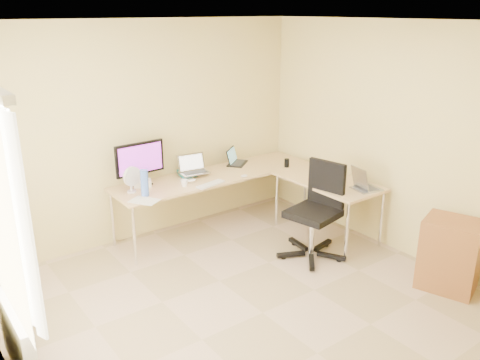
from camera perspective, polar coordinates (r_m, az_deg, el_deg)
floor at (r=4.83m, az=2.60°, el=-14.95°), size 4.50×4.50×0.00m
ceiling at (r=4.01m, az=3.18°, el=17.58°), size 4.50×4.50×0.00m
wall_back at (r=6.08m, az=-10.72°, el=5.41°), size 4.50×0.00×4.50m
wall_left at (r=3.42m, az=-25.76°, el=-7.14°), size 0.00×4.50×4.50m
wall_right at (r=5.76m, az=19.32°, el=3.89°), size 0.00×4.50×4.50m
desk_main at (r=6.37m, az=-2.75°, el=-2.47°), size 2.65×0.70×0.73m
desk_return at (r=6.25m, az=9.90°, el=-3.19°), size 0.70×1.30×0.73m
monitor at (r=5.91m, az=-11.36°, el=1.84°), size 0.61×0.22×0.52m
book_stack at (r=6.25m, az=-6.09°, el=0.78°), size 0.24×0.30×0.04m
laptop_center at (r=6.14m, az=-5.28°, el=1.79°), size 0.38×0.31×0.23m
laptop_black at (r=6.64m, az=-0.30°, el=2.74°), size 0.42×0.40×0.21m
keyboard at (r=5.88m, az=-3.37°, el=-0.48°), size 0.40×0.18×0.02m
mouse at (r=6.13m, az=0.48°, el=0.48°), size 0.10×0.08×0.03m
mug at (r=5.84m, az=-6.38°, el=-0.36°), size 0.10×0.10×0.08m
cd_stack at (r=5.99m, az=-5.73°, el=-0.09°), size 0.15×0.15×0.03m
water_bottle at (r=5.58m, az=-10.88°, el=-0.32°), size 0.11×0.11×0.31m
papers at (r=5.48m, az=-10.88°, el=-2.34°), size 0.33×0.36×0.01m
white_box at (r=5.93m, az=-11.11°, el=-0.36°), size 0.24×0.21×0.07m
desk_fan at (r=5.72m, az=-12.38°, el=-0.04°), size 0.28×0.28×0.29m
black_cup at (r=6.55m, az=5.38°, el=1.95°), size 0.08×0.08×0.11m
laptop_return at (r=5.87m, az=14.35°, el=0.00°), size 0.39×0.33×0.23m
office_chair at (r=5.65m, az=8.33°, el=-4.07°), size 0.78×0.78×1.09m
cabinet at (r=5.47m, az=22.89°, el=-7.93°), size 0.59×0.65×0.75m
radiator at (r=4.24m, az=-24.06°, el=-16.50°), size 0.09×0.80×0.55m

